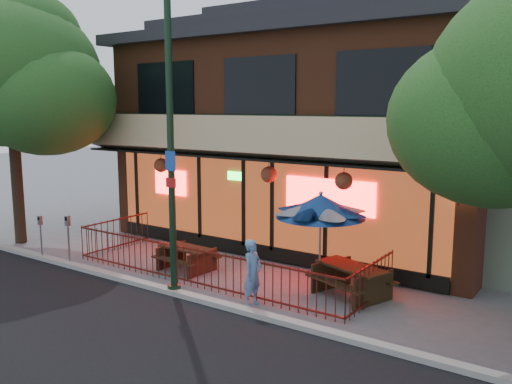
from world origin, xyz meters
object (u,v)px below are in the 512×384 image
(street_tree_left, at_px, (12,66))
(picnic_table_left, at_px, (186,255))
(patio_umbrella, at_px, (321,206))
(street_light, at_px, (171,162))
(picnic_table_right, at_px, (351,276))
(pedestrian, at_px, (253,273))
(parking_meter_near, at_px, (68,232))
(parking_meter_far, at_px, (41,230))

(street_tree_left, height_order, picnic_table_left, street_tree_left)
(patio_umbrella, bearing_deg, street_light, -142.36)
(picnic_table_right, height_order, pedestrian, pedestrian)
(patio_umbrella, bearing_deg, picnic_table_left, -170.64)
(patio_umbrella, bearing_deg, parking_meter_near, -162.49)
(street_tree_left, bearing_deg, patio_umbrella, 7.53)
(parking_meter_far, bearing_deg, patio_umbrella, 15.58)
(picnic_table_right, distance_m, parking_meter_far, 9.07)
(parking_meter_far, bearing_deg, parking_meter_near, 3.88)
(street_tree_left, bearing_deg, parking_meter_near, -12.81)
(street_tree_left, xyz_separation_m, picnic_table_left, (6.49, 0.74, -5.24))
(street_light, bearing_deg, parking_meter_far, -179.14)
(picnic_table_left, distance_m, parking_meter_near, 3.43)
(patio_umbrella, bearing_deg, street_tree_left, -172.47)
(parking_meter_near, bearing_deg, patio_umbrella, 17.51)
(picnic_table_right, height_order, patio_umbrella, patio_umbrella)
(parking_meter_far, bearing_deg, picnic_table_right, 14.47)
(parking_meter_near, height_order, parking_meter_far, parking_meter_near)
(street_tree_left, height_order, parking_meter_far, street_tree_left)
(parking_meter_far, bearing_deg, picnic_table_left, 20.82)
(patio_umbrella, relative_size, parking_meter_far, 1.89)
(picnic_table_right, relative_size, pedestrian, 1.39)
(street_light, bearing_deg, picnic_table_left, 122.50)
(picnic_table_left, height_order, parking_meter_near, parking_meter_near)
(parking_meter_near, bearing_deg, picnic_table_right, 16.05)
(picnic_table_left, distance_m, patio_umbrella, 4.14)
(street_tree_left, relative_size, patio_umbrella, 3.29)
(street_light, height_order, patio_umbrella, street_light)
(parking_meter_far, bearing_deg, street_light, 0.86)
(picnic_table_right, relative_size, parking_meter_far, 1.63)
(picnic_table_right, xyz_separation_m, pedestrian, (-1.56, -1.80, 0.27))
(street_light, height_order, pedestrian, street_light)
(street_tree_left, distance_m, patio_umbrella, 10.93)
(street_tree_left, xyz_separation_m, parking_meter_far, (2.28, -0.87, -4.79))
(picnic_table_left, bearing_deg, picnic_table_right, 8.28)
(street_light, xyz_separation_m, picnic_table_left, (-0.97, 1.52, -2.72))
(street_tree_left, relative_size, picnic_table_left, 5.05)
(street_tree_left, relative_size, parking_meter_near, 5.66)
(picnic_table_right, height_order, parking_meter_far, parking_meter_far)
(patio_umbrella, distance_m, parking_meter_far, 8.35)
(picnic_table_left, relative_size, parking_meter_near, 1.12)
(picnic_table_left, height_order, parking_meter_far, parking_meter_far)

